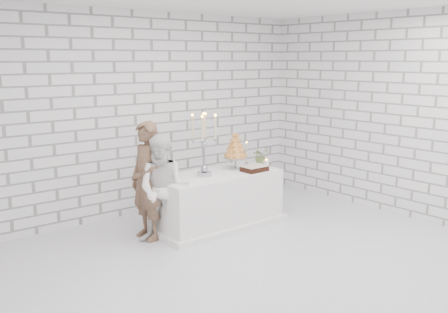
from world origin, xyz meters
TOP-DOWN VIEW (x-y plane):
  - ground at (0.00, 0.00)m, footprint 6.00×5.00m
  - wall_back at (0.00, 2.50)m, footprint 6.00×0.01m
  - wall_right at (3.00, 0.00)m, footprint 0.01×5.00m
  - cake_table at (0.56, 1.27)m, footprint 1.80×0.80m
  - groom at (-0.46, 1.43)m, footprint 0.40×0.58m
  - bride at (-0.37, 1.16)m, footprint 0.85×0.85m
  - candelabra at (0.34, 1.28)m, footprint 0.35×0.35m
  - croquembouche at (0.96, 1.35)m, footprint 0.41×0.41m
  - chocolate_cake at (1.06, 1.05)m, footprint 0.35×0.26m
  - pillar_candle at (1.32, 1.08)m, footprint 0.10×0.10m
  - extra_taper at (1.31, 1.50)m, footprint 0.06×0.06m
  - flowers at (1.41, 1.29)m, footprint 0.27×0.24m

SIDE VIEW (x-z plane):
  - ground at x=0.00m, z-range -0.01..0.01m
  - cake_table at x=0.56m, z-range 0.00..0.75m
  - bride at x=-0.37m, z-range 0.00..1.39m
  - groom at x=-0.46m, z-range 0.00..1.54m
  - chocolate_cake at x=1.06m, z-range 0.75..0.83m
  - pillar_candle at x=1.32m, z-range 0.75..0.87m
  - flowers at x=1.41m, z-range 0.75..1.04m
  - extra_taper at x=1.31m, z-range 0.75..1.07m
  - croquembouche at x=0.96m, z-range 0.75..1.29m
  - candelabra at x=0.34m, z-range 0.75..1.62m
  - wall_back at x=0.00m, z-range 0.00..3.00m
  - wall_right at x=3.00m, z-range 0.00..3.00m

